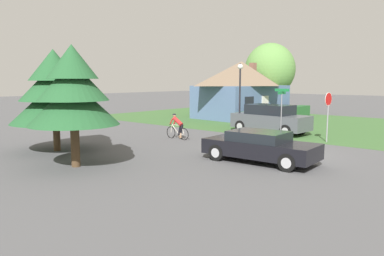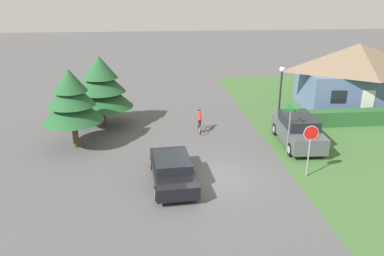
{
  "view_description": "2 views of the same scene",
  "coord_description": "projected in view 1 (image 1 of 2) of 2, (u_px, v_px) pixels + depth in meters",
  "views": [
    {
      "loc": [
        -15.0,
        -7.99,
        3.31
      ],
      "look_at": [
        -0.89,
        4.49,
        0.89
      ],
      "focal_mm": 35.0,
      "sensor_mm": 36.0,
      "label": 1
    },
    {
      "loc": [
        -2.75,
        -16.16,
        8.68
      ],
      "look_at": [
        -0.62,
        4.2,
        1.1
      ],
      "focal_mm": 35.0,
      "sensor_mm": 36.0,
      "label": 2
    }
  ],
  "objects": [
    {
      "name": "sedan_left_lane",
      "position": [
        260.0,
        146.0,
        15.12
      ],
      "size": [
        2.15,
        4.65,
        1.26
      ],
      "rotation": [
        0.0,
        0.0,
        1.63
      ],
      "color": "black",
      "rests_on": "ground"
    },
    {
      "name": "street_name_sign",
      "position": [
        282.0,
        104.0,
        21.54
      ],
      "size": [
        0.9,
        0.9,
        2.82
      ],
      "color": "gray",
      "rests_on": "ground"
    },
    {
      "name": "parked_suv_right",
      "position": [
        270.0,
        119.0,
        23.33
      ],
      "size": [
        2.19,
        4.91,
        1.79
      ],
      "rotation": [
        0.0,
        0.0,
        1.52
      ],
      "color": "#4C5156",
      "rests_on": "ground"
    },
    {
      "name": "conifer_tall_near",
      "position": [
        73.0,
        91.0,
        14.04
      ],
      "size": [
        3.42,
        3.42,
        4.63
      ],
      "color": "#4C3823",
      "rests_on": "ground"
    },
    {
      "name": "grass_verge_right",
      "position": [
        309.0,
        124.0,
        28.29
      ],
      "size": [
        16.0,
        36.0,
        0.01
      ],
      "primitive_type": "cube",
      "color": "#3D6633",
      "rests_on": "ground"
    },
    {
      "name": "deciduous_tree_right",
      "position": [
        270.0,
        70.0,
        37.49
      ],
      "size": [
        5.0,
        5.0,
        6.97
      ],
      "color": "#4C3823",
      "rests_on": "ground"
    },
    {
      "name": "stop_sign",
      "position": [
        328.0,
        107.0,
        19.8
      ],
      "size": [
        0.72,
        0.08,
        2.66
      ],
      "rotation": [
        0.0,
        0.0,
        3.05
      ],
      "color": "gray",
      "rests_on": "ground"
    },
    {
      "name": "cyclist",
      "position": [
        178.0,
        127.0,
        21.05
      ],
      "size": [
        0.44,
        1.73,
        1.44
      ],
      "rotation": [
        0.0,
        0.0,
        1.54
      ],
      "color": "black",
      "rests_on": "ground"
    },
    {
      "name": "conifer_tall_far",
      "position": [
        55.0,
        92.0,
        17.31
      ],
      "size": [
        4.05,
        4.05,
        4.72
      ],
      "color": "#4C3823",
      "rests_on": "ground"
    },
    {
      "name": "cottage_house",
      "position": [
        241.0,
        89.0,
        32.93
      ],
      "size": [
        8.75,
        6.1,
        4.93
      ],
      "rotation": [
        0.0,
        0.0,
        -0.08
      ],
      "color": "slate",
      "rests_on": "ground"
    },
    {
      "name": "street_lamp",
      "position": [
        240.0,
        84.0,
        23.88
      ],
      "size": [
        0.34,
        0.34,
        4.39
      ],
      "color": "black",
      "rests_on": "ground"
    },
    {
      "name": "ground_plane",
      "position": [
        280.0,
        154.0,
        16.82
      ],
      "size": [
        140.0,
        140.0,
        0.0
      ],
      "primitive_type": "plane",
      "color": "#515154"
    },
    {
      "name": "hedge_row",
      "position": [
        277.0,
        115.0,
        29.89
      ],
      "size": [
        10.48,
        0.9,
        1.05
      ],
      "primitive_type": "cube",
      "color": "#285B2D",
      "rests_on": "ground"
    }
  ]
}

